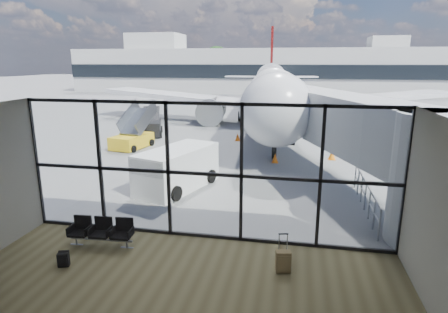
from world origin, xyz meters
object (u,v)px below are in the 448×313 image
(seating_row, at_px, (102,230))
(airliner, at_px, (272,88))
(backpack, at_px, (63,260))
(mobile_stairs, at_px, (133,139))
(suitcase, at_px, (283,261))
(belt_loader, at_px, (151,126))
(service_van, at_px, (176,168))

(seating_row, relative_size, airliner, 0.05)
(backpack, xyz_separation_m, mobile_stairs, (-4.50, 14.66, 0.38))
(suitcase, bearing_deg, backpack, 176.41)
(backpack, xyz_separation_m, belt_loader, (-5.01, 19.21, 0.46))
(backpack, height_order, suitcase, suitcase)
(service_van, bearing_deg, backpack, -79.49)
(seating_row, xyz_separation_m, mobile_stairs, (-4.95, 13.23, 0.09))
(airliner, bearing_deg, belt_loader, -137.54)
(suitcase, bearing_deg, seating_row, 162.79)
(suitcase, relative_size, airliner, 0.03)
(backpack, bearing_deg, belt_loader, 87.29)
(seating_row, distance_m, airliner, 27.67)
(airliner, height_order, service_van, airliner)
(suitcase, bearing_deg, mobile_stairs, 115.90)
(airliner, relative_size, belt_loader, 8.64)
(service_van, distance_m, mobile_stairs, 9.36)
(airliner, xyz_separation_m, belt_loader, (-8.91, -9.54, -2.46))
(suitcase, xyz_separation_m, service_van, (-5.11, 6.23, 0.62))
(mobile_stairs, bearing_deg, airliner, 70.06)
(seating_row, bearing_deg, mobile_stairs, 106.81)
(seating_row, relative_size, service_van, 0.44)
(airliner, xyz_separation_m, service_van, (-2.86, -21.64, -2.18))
(backpack, distance_m, suitcase, 6.21)
(service_van, bearing_deg, seating_row, -77.15)
(belt_loader, bearing_deg, service_van, -82.12)
(seating_row, height_order, mobile_stairs, mobile_stairs)
(suitcase, relative_size, service_van, 0.24)
(suitcase, distance_m, belt_loader, 21.45)
(backpack, distance_m, service_van, 7.23)
(airliner, bearing_deg, service_van, -102.05)
(airliner, xyz_separation_m, mobile_stairs, (-8.40, -14.10, -2.55))
(suitcase, height_order, mobile_stairs, mobile_stairs)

